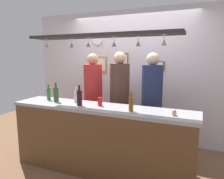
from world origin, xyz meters
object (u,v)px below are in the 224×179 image
object	(u,v)px
bottle_beer_amber_tall	(131,104)
bottle_soda_clear	(76,96)
bottle_wine_dark_red	(79,98)
picture_frame_lower_pair	(157,66)
bottle_champagne_green	(56,94)
person_middle_brown_shirt	(120,92)
picture_frame_caricature	(101,65)
picture_frame_crest	(124,59)
drink_can	(100,102)
wall_clock	(98,40)
bottle_beer_green_import	(49,94)
cupcake	(174,113)
person_right_navy_shirt	(152,95)
person_left_red_shirt	(93,91)

from	to	relation	value
bottle_beer_amber_tall	bottle_soda_clear	bearing A→B (deg)	169.28
bottle_wine_dark_red	bottle_beer_amber_tall	world-z (taller)	bottle_wine_dark_red
bottle_beer_amber_tall	picture_frame_lower_pair	distance (m)	1.54
bottle_champagne_green	bottle_beer_amber_tall	distance (m)	1.26
person_middle_brown_shirt	picture_frame_caricature	bearing A→B (deg)	136.03
bottle_soda_clear	picture_frame_crest	bearing A→B (deg)	76.66
drink_can	wall_clock	world-z (taller)	wall_clock
bottle_beer_green_import	cupcake	world-z (taller)	bottle_beer_green_import
drink_can	picture_frame_lower_pair	distance (m)	1.54
person_right_navy_shirt	drink_can	bearing A→B (deg)	-130.04
cupcake	picture_frame_caricature	bearing A→B (deg)	139.11
drink_can	picture_frame_crest	bearing A→B (deg)	95.65
drink_can	cupcake	xyz separation A→B (m)	(1.04, -0.10, -0.03)
bottle_beer_green_import	bottle_wine_dark_red	xyz separation A→B (m)	(0.67, -0.15, 0.01)
person_middle_brown_shirt	bottle_champagne_green	world-z (taller)	person_middle_brown_shirt
bottle_soda_clear	picture_frame_lower_pair	distance (m)	1.68
picture_frame_caricature	person_middle_brown_shirt	bearing A→B (deg)	-43.97
bottle_wine_dark_red	drink_can	distance (m)	0.30
person_left_red_shirt	bottle_wine_dark_red	size ratio (longest dim) A/B	5.81
bottle_wine_dark_red	drink_can	xyz separation A→B (m)	(0.27, 0.11, -0.06)
person_left_red_shirt	bottle_beer_green_import	xyz separation A→B (m)	(-0.46, -0.67, 0.04)
person_right_navy_shirt	cupcake	size ratio (longest dim) A/B	22.49
bottle_beer_green_import	bottle_soda_clear	bearing A→B (deg)	3.18
person_middle_brown_shirt	cupcake	world-z (taller)	person_middle_brown_shirt
bottle_champagne_green	wall_clock	distance (m)	1.67
picture_frame_caricature	picture_frame_lower_pair	bearing A→B (deg)	0.00
person_left_red_shirt	bottle_beer_green_import	bearing A→B (deg)	-124.19
person_middle_brown_shirt	drink_can	distance (m)	0.71
person_middle_brown_shirt	bottle_champagne_green	distance (m)	1.08
picture_frame_lower_pair	bottle_soda_clear	bearing A→B (deg)	-126.85
bottle_beer_amber_tall	picture_frame_lower_pair	bearing A→B (deg)	89.00
bottle_champagne_green	picture_frame_crest	world-z (taller)	picture_frame_crest
bottle_beer_green_import	drink_can	size ratio (longest dim) A/B	2.13
bottle_beer_amber_tall	picture_frame_caricature	size ratio (longest dim) A/B	0.76
bottle_wine_dark_red	wall_clock	size ratio (longest dim) A/B	1.36
cupcake	picture_frame_crest	world-z (taller)	picture_frame_crest
bottle_beer_amber_tall	picture_frame_caricature	world-z (taller)	picture_frame_caricature
picture_frame_crest	person_right_navy_shirt	bearing A→B (deg)	-41.96
bottle_soda_clear	cupcake	size ratio (longest dim) A/B	2.95
bottle_champagne_green	picture_frame_crest	xyz separation A→B (m)	(0.62, 1.39, 0.52)
bottle_champagne_green	picture_frame_lower_pair	size ratio (longest dim) A/B	1.00
person_middle_brown_shirt	bottle_soda_clear	size ratio (longest dim) A/B	7.70
cupcake	wall_clock	distance (m)	2.50
cupcake	picture_frame_crest	xyz separation A→B (m)	(-1.18, 1.47, 0.60)
bottle_beer_green_import	wall_clock	distance (m)	1.64
bottle_soda_clear	picture_frame_caricature	size ratio (longest dim) A/B	0.68
bottle_wine_dark_red	bottle_beer_amber_tall	distance (m)	0.78
person_left_red_shirt	picture_frame_crest	bearing A→B (deg)	61.50
bottle_champagne_green	bottle_beer_green_import	xyz separation A→B (m)	(-0.20, 0.06, -0.01)
person_middle_brown_shirt	wall_clock	world-z (taller)	wall_clock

